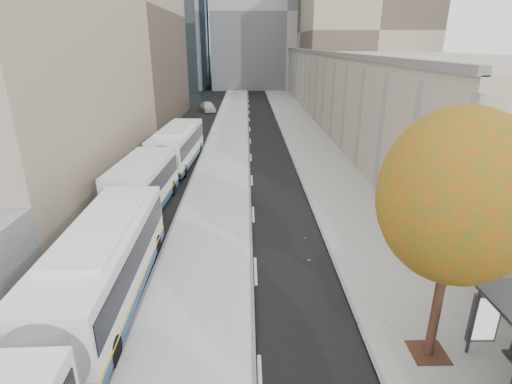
{
  "coord_description": "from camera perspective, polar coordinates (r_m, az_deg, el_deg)",
  "views": [
    {
      "loc": [
        -1.97,
        3.28,
        9.08
      ],
      "look_at": [
        -1.56,
        20.92,
        2.5
      ],
      "focal_mm": 28.0,
      "sensor_mm": 36.0,
      "label": 1
    }
  ],
  "objects": [
    {
      "name": "bus_platform",
      "position": [
        33.03,
        -4.6,
        4.56
      ],
      "size": [
        4.25,
        150.0,
        0.15
      ],
      "primitive_type": "cube",
      "color": "#B7B7B7",
      "rests_on": "ground"
    },
    {
      "name": "sidewalk",
      "position": [
        33.54,
        9.22,
        4.54
      ],
      "size": [
        4.75,
        150.0,
        0.08
      ],
      "primitive_type": "cube",
      "color": "gray",
      "rests_on": "ground"
    },
    {
      "name": "building_tan",
      "position": [
        63.39,
        15.22,
        15.16
      ],
      "size": [
        18.0,
        92.0,
        8.0
      ],
      "primitive_type": "cube",
      "color": "#A3A182",
      "rests_on": "ground"
    },
    {
      "name": "building_midrise",
      "position": [
        43.09,
        -32.42,
        22.1
      ],
      "size": [
        24.0,
        46.0,
        25.0
      ],
      "primitive_type": "cube",
      "color": "tan",
      "rests_on": "ground"
    },
    {
      "name": "building_far_block",
      "position": [
        93.25,
        3.92,
        24.03
      ],
      "size": [
        30.0,
        18.0,
        30.0
      ],
      "primitive_type": "cube",
      "color": "#A5A098",
      "rests_on": "ground"
    },
    {
      "name": "tree_c",
      "position": [
        11.84,
        26.82,
        -0.7
      ],
      "size": [
        4.2,
        4.2,
        7.28
      ],
      "color": "black",
      "rests_on": "sidewalk"
    },
    {
      "name": "bus_near",
      "position": [
        12.79,
        -26.15,
        -17.99
      ],
      "size": [
        2.87,
        17.19,
        2.86
      ],
      "rotation": [
        0.0,
        0.0,
        0.02
      ],
      "color": "white",
      "rests_on": "ground"
    },
    {
      "name": "bus_far",
      "position": [
        28.66,
        -12.79,
        4.71
      ],
      "size": [
        3.45,
        17.16,
        2.84
      ],
      "rotation": [
        0.0,
        0.0,
        -0.06
      ],
      "color": "white",
      "rests_on": "ground"
    },
    {
      "name": "distant_car",
      "position": [
        58.12,
        -6.87,
        12.01
      ],
      "size": [
        2.68,
        4.41,
        1.4
      ],
      "primitive_type": "imported",
      "rotation": [
        0.0,
        0.0,
        0.26
      ],
      "color": "silver",
      "rests_on": "ground"
    }
  ]
}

